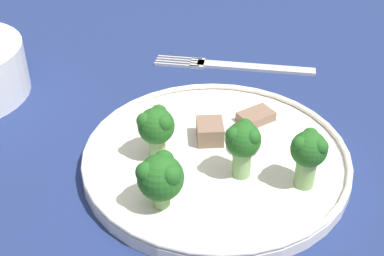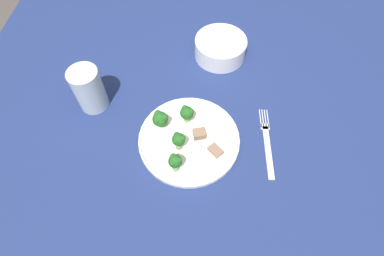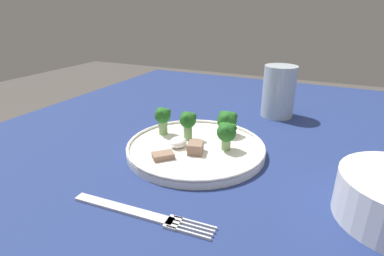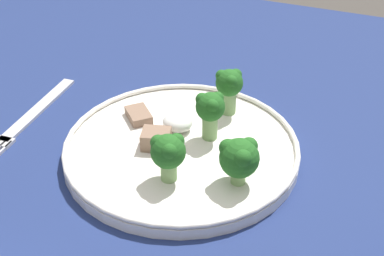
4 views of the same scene
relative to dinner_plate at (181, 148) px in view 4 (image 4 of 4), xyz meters
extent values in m
cube|color=navy|center=(0.01, 0.08, -0.02)|extent=(1.34, 1.14, 0.03)
cylinder|color=brown|center=(0.62, -0.43, -0.38)|extent=(0.06, 0.06, 0.68)
cylinder|color=white|center=(0.00, 0.00, 0.00)|extent=(0.26, 0.26, 0.01)
torus|color=white|center=(0.00, 0.00, 0.01)|extent=(0.26, 0.26, 0.01)
cube|color=silver|center=(0.20, -0.02, -0.01)|extent=(0.02, 0.15, 0.00)
cube|color=silver|center=(0.20, 0.06, -0.01)|extent=(0.02, 0.02, 0.00)
cylinder|color=#7FA866|center=(-0.08, 0.03, 0.01)|extent=(0.01, 0.01, 0.02)
sphere|color=#215B1E|center=(-0.08, 0.03, 0.03)|extent=(0.04, 0.04, 0.04)
sphere|color=#215B1E|center=(-0.06, 0.03, 0.04)|extent=(0.02, 0.02, 0.02)
sphere|color=#215B1E|center=(-0.08, 0.05, 0.04)|extent=(0.02, 0.02, 0.02)
sphere|color=#215B1E|center=(-0.08, 0.02, 0.04)|extent=(0.02, 0.02, 0.02)
cylinder|color=#7FA866|center=(-0.02, -0.03, 0.02)|extent=(0.02, 0.02, 0.03)
sphere|color=#215B1E|center=(-0.02, -0.03, 0.04)|extent=(0.03, 0.03, 0.03)
sphere|color=#215B1E|center=(-0.01, -0.03, 0.05)|extent=(0.01, 0.01, 0.01)
sphere|color=#215B1E|center=(-0.03, -0.02, 0.05)|extent=(0.01, 0.01, 0.01)
sphere|color=#215B1E|center=(-0.03, -0.04, 0.05)|extent=(0.01, 0.01, 0.01)
cylinder|color=#7FA866|center=(-0.01, 0.06, 0.01)|extent=(0.02, 0.02, 0.02)
sphere|color=#215B1E|center=(-0.01, 0.06, 0.04)|extent=(0.04, 0.04, 0.04)
sphere|color=#215B1E|center=(0.00, 0.06, 0.05)|extent=(0.02, 0.02, 0.02)
sphere|color=#215B1E|center=(-0.02, 0.07, 0.05)|extent=(0.02, 0.02, 0.02)
sphere|color=#215B1E|center=(-0.02, 0.05, 0.05)|extent=(0.02, 0.02, 0.02)
cylinder|color=#7FA866|center=(-0.02, -0.09, 0.02)|extent=(0.02, 0.02, 0.03)
sphere|color=#215B1E|center=(-0.02, -0.09, 0.04)|extent=(0.03, 0.03, 0.03)
sphere|color=#215B1E|center=(-0.02, -0.09, 0.05)|extent=(0.01, 0.01, 0.01)
sphere|color=#215B1E|center=(-0.03, -0.08, 0.05)|extent=(0.01, 0.01, 0.01)
sphere|color=#215B1E|center=(-0.03, -0.09, 0.05)|extent=(0.01, 0.01, 0.01)
cube|color=#846651|center=(0.03, 0.01, 0.01)|extent=(0.04, 0.03, 0.02)
cube|color=#846651|center=(0.07, -0.03, 0.01)|extent=(0.04, 0.04, 0.01)
ellipsoid|color=white|center=(0.02, -0.03, 0.01)|extent=(0.03, 0.03, 0.02)
camera|label=1|loc=(-0.40, -0.06, 0.33)|focal=50.00mm
camera|label=2|loc=(0.04, -0.38, 0.67)|focal=28.00mm
camera|label=3|loc=(0.47, 0.21, 0.25)|focal=28.00mm
camera|label=4|loc=(-0.19, 0.43, 0.35)|focal=50.00mm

